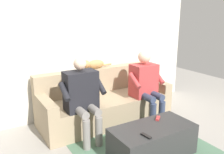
# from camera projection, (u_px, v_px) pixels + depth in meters

# --- Properties ---
(ground_plane) EXTENTS (8.00, 8.00, 0.00)m
(ground_plane) POSITION_uv_depth(u_px,v_px,m) (130.00, 138.00, 3.43)
(ground_plane) COLOR gray
(back_wall) EXTENTS (4.18, 0.06, 2.51)m
(back_wall) POSITION_uv_depth(u_px,v_px,m) (90.00, 41.00, 4.12)
(back_wall) COLOR beige
(back_wall) RESTS_ON ground
(couch) EXTENTS (2.13, 0.84, 0.82)m
(couch) POSITION_uv_depth(u_px,v_px,m) (104.00, 103.00, 3.97)
(couch) COLOR #9E896B
(couch) RESTS_ON ground
(coffee_table) EXTENTS (1.05, 0.52, 0.39)m
(coffee_table) POSITION_uv_depth(u_px,v_px,m) (152.00, 141.00, 2.97)
(coffee_table) COLOR #2D2D2D
(coffee_table) RESTS_ON ground
(person_left_seated) EXTENTS (0.55, 0.56, 1.17)m
(person_left_seated) POSITION_uv_depth(u_px,v_px,m) (146.00, 83.00, 3.84)
(person_left_seated) COLOR #B23838
(person_left_seated) RESTS_ON ground
(person_right_seated) EXTENTS (0.60, 0.53, 1.16)m
(person_right_seated) POSITION_uv_depth(u_px,v_px,m) (82.00, 95.00, 3.28)
(person_right_seated) COLOR black
(person_right_seated) RESTS_ON ground
(cat_on_backrest) EXTENTS (0.54, 0.13, 0.16)m
(cat_on_backrest) POSITION_uv_depth(u_px,v_px,m) (93.00, 64.00, 4.02)
(cat_on_backrest) COLOR #B7844C
(cat_on_backrest) RESTS_ON couch
(remote_black) EXTENTS (0.06, 0.14, 0.02)m
(remote_black) POSITION_uv_depth(u_px,v_px,m) (146.00, 136.00, 2.69)
(remote_black) COLOR black
(remote_black) RESTS_ON coffee_table
(remote_red) EXTENTS (0.12, 0.11, 0.02)m
(remote_red) POSITION_uv_depth(u_px,v_px,m) (158.00, 118.00, 3.13)
(remote_red) COLOR #B73333
(remote_red) RESTS_ON coffee_table
(floor_rug) EXTENTS (1.70, 1.72, 0.01)m
(floor_rug) POSITION_uv_depth(u_px,v_px,m) (144.00, 149.00, 3.15)
(floor_rug) COLOR #4C7056
(floor_rug) RESTS_ON ground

